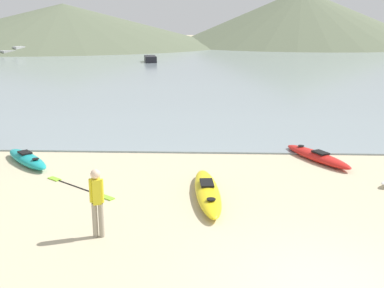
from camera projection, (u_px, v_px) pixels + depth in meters
bay_water at (228, 66)px, 49.52m from camera, size 160.00×70.00×0.06m
far_hill_left at (64, 25)px, 95.41m from camera, size 70.02×70.02×8.77m
far_hill_midleft at (300, 18)px, 98.49m from camera, size 57.11×57.11×11.92m
kayak_on_sand_1 at (317, 156)px, 14.95m from camera, size 1.96×2.97×0.35m
kayak_on_sand_2 at (207, 192)px, 11.76m from camera, size 0.96×3.51×0.37m
kayak_on_sand_3 at (27, 159)px, 14.61m from camera, size 2.30×2.42×0.38m
person_near_foreground at (97, 199)px, 9.39m from camera, size 0.31×0.25×1.52m
moored_boat_0 at (150, 59)px, 54.17m from camera, size 1.97×3.85×0.73m
moored_boat_2 at (17, 52)px, 66.75m from camera, size 4.47×4.91×1.24m
loose_paddle at (79, 188)px, 12.46m from camera, size 2.33×1.82×0.03m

